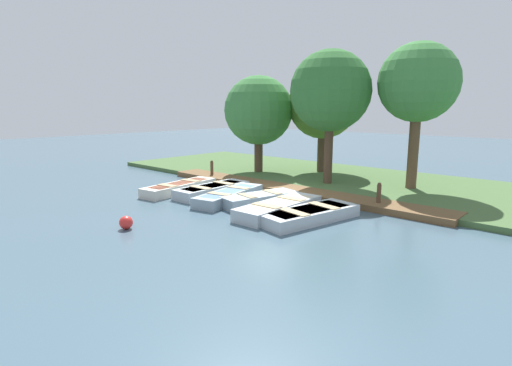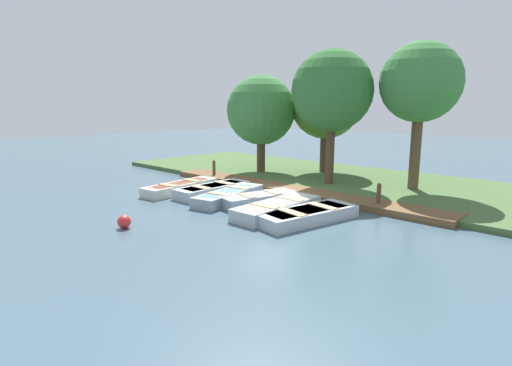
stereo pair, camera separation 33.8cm
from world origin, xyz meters
name	(u,v)px [view 1 (the left image)]	position (x,y,z in m)	size (l,w,h in m)	color
ground_plane	(267,198)	(0.00, 0.00, 0.00)	(80.00, 80.00, 0.00)	#425B6B
shore_bank	(335,179)	(-5.00, 0.00, 0.10)	(8.00, 24.00, 0.20)	#476638
dock_walkway	(288,190)	(-1.34, 0.00, 0.12)	(1.28, 13.31, 0.23)	brown
rowboat_0	(180,187)	(1.62, -3.37, 0.20)	(3.59, 1.42, 0.41)	beige
rowboat_1	(212,190)	(1.07, -1.95, 0.21)	(3.31, 1.15, 0.43)	#B2BCC1
rowboat_2	(229,196)	(1.33, -0.71, 0.21)	(3.56, 1.68, 0.42)	#8C9EA8
rowboat_3	(260,199)	(1.01, 0.55, 0.21)	(3.03, 1.59, 0.43)	#8C9EA8
rowboat_4	(279,208)	(1.53, 1.87, 0.22)	(3.51, 1.20, 0.44)	#B2BCC1
rowboat_5	(309,214)	(1.51, 3.04, 0.20)	(3.55, 1.83, 0.40)	#B2BCC1
mooring_post_near	(212,170)	(-1.31, -4.66, 0.47)	(0.15, 0.15, 0.94)	brown
mooring_post_far	(379,196)	(-1.31, 3.98, 0.47)	(0.15, 0.15, 0.94)	brown
buoy	(126,222)	(5.78, -0.39, 0.19)	(0.39, 0.39, 0.39)	red
park_tree_far_left	(259,111)	(-3.72, -3.76, 3.30)	(3.46, 3.46, 5.05)	#4C3828
park_tree_left	(323,104)	(-5.90, -1.37, 3.62)	(3.50, 3.50, 5.39)	#4C3828
park_tree_center	(330,92)	(-3.37, 0.62, 4.12)	(3.43, 3.43, 5.87)	#4C3828
park_tree_right	(418,84)	(-4.74, 3.76, 4.39)	(3.13, 3.13, 6.00)	brown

